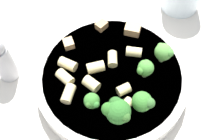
# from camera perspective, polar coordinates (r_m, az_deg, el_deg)

# --- Properties ---
(ground_plane) EXTENTS (2.00, 2.00, 0.00)m
(ground_plane) POSITION_cam_1_polar(r_m,az_deg,el_deg) (0.50, 0.00, -2.91)
(ground_plane) COLOR beige
(pasta_bowl) EXTENTS (0.26, 0.26, 0.04)m
(pasta_bowl) POSITION_cam_1_polar(r_m,az_deg,el_deg) (0.48, 0.00, -1.63)
(pasta_bowl) COLOR silver
(pasta_bowl) RESTS_ON ground_plane
(broccoli_floret_0) EXTENTS (0.03, 0.04, 0.04)m
(broccoli_floret_0) POSITION_cam_1_polar(r_m,az_deg,el_deg) (0.42, 6.36, -6.48)
(broccoli_floret_0) COLOR #84AD60
(broccoli_floret_0) RESTS_ON pasta_bowl
(broccoli_floret_1) EXTENTS (0.04, 0.04, 0.04)m
(broccoli_floret_1) POSITION_cam_1_polar(r_m,az_deg,el_deg) (0.40, 1.06, -8.28)
(broccoli_floret_1) COLOR #93B766
(broccoli_floret_1) RESTS_ON pasta_bowl
(broccoli_floret_2) EXTENTS (0.03, 0.03, 0.04)m
(broccoli_floret_2) POSITION_cam_1_polar(r_m,az_deg,el_deg) (0.46, 10.49, 3.62)
(broccoli_floret_2) COLOR #9EC175
(broccoli_floret_2) RESTS_ON pasta_bowl
(broccoli_floret_3) EXTENTS (0.03, 0.02, 0.03)m
(broccoli_floret_3) POSITION_cam_1_polar(r_m,az_deg,el_deg) (0.42, -3.90, -6.45)
(broccoli_floret_3) COLOR #9EC175
(broccoli_floret_3) RESTS_ON pasta_bowl
(broccoli_floret_4) EXTENTS (0.03, 0.03, 0.04)m
(broccoli_floret_4) POSITION_cam_1_polar(r_m,az_deg,el_deg) (0.45, 6.75, 0.45)
(broccoli_floret_4) COLOR #84AD60
(broccoli_floret_4) RESTS_ON pasta_bowl
(rigatoni_0) EXTENTS (0.02, 0.03, 0.02)m
(rigatoni_0) POSITION_cam_1_polar(r_m,az_deg,el_deg) (0.47, -8.97, 1.17)
(rigatoni_0) COLOR beige
(rigatoni_0) RESTS_ON pasta_bowl
(rigatoni_1) EXTENTS (0.02, 0.03, 0.02)m
(rigatoni_1) POSITION_cam_1_polar(r_m,az_deg,el_deg) (0.48, 4.46, 3.68)
(rigatoni_1) COLOR beige
(rigatoni_1) RESTS_ON pasta_bowl
(rigatoni_2) EXTENTS (0.02, 0.02, 0.02)m
(rigatoni_2) POSITION_cam_1_polar(r_m,az_deg,el_deg) (0.43, 2.83, -7.13)
(rigatoni_2) COLOR beige
(rigatoni_2) RESTS_ON pasta_bowl
(rigatoni_3) EXTENTS (0.03, 0.02, 0.02)m
(rigatoni_3) POSITION_cam_1_polar(r_m,az_deg,el_deg) (0.44, 2.38, -3.99)
(rigatoni_3) COLOR beige
(rigatoni_3) RESTS_ON pasta_bowl
(rigatoni_4) EXTENTS (0.03, 0.03, 0.02)m
(rigatoni_4) POSITION_cam_1_polar(r_m,az_deg,el_deg) (0.46, -3.34, 0.55)
(rigatoni_4) COLOR beige
(rigatoni_4) RESTS_ON pasta_bowl
(rigatoni_5) EXTENTS (0.03, 0.02, 0.02)m
(rigatoni_5) POSITION_cam_1_polar(r_m,az_deg,el_deg) (0.44, -8.84, -4.79)
(rigatoni_5) COLOR beige
(rigatoni_5) RESTS_ON pasta_bowl
(rigatoni_6) EXTENTS (0.02, 0.03, 0.02)m
(rigatoni_6) POSITION_cam_1_polar(r_m,az_deg,el_deg) (0.44, -4.20, -2.82)
(rigatoni_6) COLOR beige
(rigatoni_6) RESTS_ON pasta_bowl
(rigatoni_7) EXTENTS (0.03, 0.03, 0.02)m
(rigatoni_7) POSITION_cam_1_polar(r_m,az_deg,el_deg) (0.47, 0.10, 2.26)
(rigatoni_7) COLOR beige
(rigatoni_7) RESTS_ON pasta_bowl
(rigatoni_8) EXTENTS (0.02, 0.03, 0.02)m
(rigatoni_8) POSITION_cam_1_polar(r_m,az_deg,el_deg) (0.46, -9.52, -1.50)
(rigatoni_8) COLOR beige
(rigatoni_8) RESTS_ON pasta_bowl
(chicken_chunk_0) EXTENTS (0.03, 0.03, 0.01)m
(chicken_chunk_0) POSITION_cam_1_polar(r_m,az_deg,el_deg) (0.50, -8.80, 5.33)
(chicken_chunk_0) COLOR tan
(chicken_chunk_0) RESTS_ON pasta_bowl
(chicken_chunk_1) EXTENTS (0.02, 0.02, 0.01)m
(chicken_chunk_1) POSITION_cam_1_polar(r_m,az_deg,el_deg) (0.52, -2.15, 9.05)
(chicken_chunk_1) COLOR tan
(chicken_chunk_1) RESTS_ON pasta_bowl
(chicken_chunk_2) EXTENTS (0.03, 0.03, 0.02)m
(chicken_chunk_2) POSITION_cam_1_polar(r_m,az_deg,el_deg) (0.51, 4.22, 8.28)
(chicken_chunk_2) COLOR tan
(chicken_chunk_2) RESTS_ON pasta_bowl
(pepper_shaker) EXTENTS (0.03, 0.03, 0.10)m
(pepper_shaker) POSITION_cam_1_polar(r_m,az_deg,el_deg) (0.50, -21.57, 2.10)
(pepper_shaker) COLOR #B2B2B7
(pepper_shaker) RESTS_ON ground_plane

